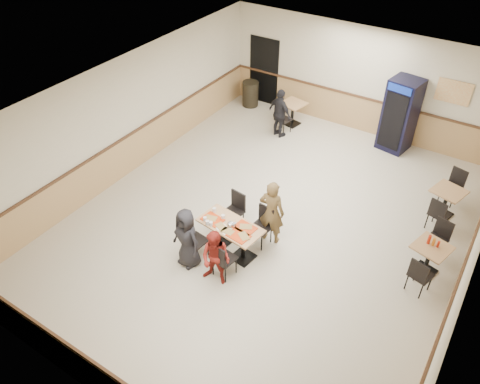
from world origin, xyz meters
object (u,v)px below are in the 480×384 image
Objects in this scene: main_table at (231,234)px; back_table at (293,110)px; pepsi_cooler at (400,115)px; diner_man_opposite at (272,212)px; side_table_far at (446,199)px; lone_diner at (280,114)px; trash_bin at (250,94)px; diner_woman_right at (216,258)px; diner_woman_left at (187,238)px; side_table_near at (429,255)px.

back_table is (-1.41, 5.40, -0.01)m from main_table.
main_table is 6.02m from pepsi_cooler.
side_table_far is (2.90, 2.83, -0.30)m from diner_man_opposite.
lone_diner reaches higher than trash_bin.
diner_woman_right reaches higher than main_table.
pepsi_cooler is 2.52× the size of trash_bin.
diner_woman_left reaches higher than diner_woman_right.
main_table is at bearing 99.72° from diner_woman_right.
diner_woman_right is 1.56× the size of trash_bin.
diner_woman_right is 1.63m from diner_man_opposite.
side_table_near is 4.69m from pepsi_cooler.
trash_bin is (-4.64, -0.04, -0.61)m from pepsi_cooler.
diner_woman_right is 0.82× the size of diner_man_opposite.
diner_woman_left is at bearing -97.87° from pepsi_cooler.
side_table_near is (3.36, 2.45, -0.16)m from diner_woman_right.
diner_man_opposite reaches higher than diner_woman_right.
side_table_far is (3.95, 4.33, -0.22)m from diner_woman_left.
main_table is at bearing -133.75° from side_table_far.
pepsi_cooler is at bearing 82.12° from main_table.
back_table is at bearing 142.84° from side_table_near.
side_table_near is (3.06, 0.86, -0.30)m from diner_man_opposite.
side_table_far is (4.84, -1.03, -0.25)m from lone_diner.
trash_bin is at bearing 122.93° from diner_woman_left.
main_table reaches higher than side_table_near.
lone_diner reaches higher than diner_woman_left.
diner_man_opposite is 1.06× the size of lone_diner.
main_table reaches higher than side_table_far.
back_table is at bearing 109.60° from diner_woman_left.
side_table_near is at bearing -85.39° from side_table_far.
back_table is (-5.00, 3.79, 0.01)m from side_table_near.
diner_woman_left is 1.83m from diner_man_opposite.
side_table_near is 1.98m from side_table_far.
diner_man_opposite is (0.52, 0.75, 0.28)m from main_table.
side_table_far is at bearing -39.87° from pepsi_cooler.
diner_man_opposite is (1.05, 1.50, 0.08)m from diner_woman_left.
side_table_near is (4.11, 2.36, -0.22)m from diner_woman_left.
lone_diner is at bearing -90.00° from back_table.
diner_man_opposite is 1.89× the size of side_table_far.
trash_bin is (-1.68, 1.14, -0.32)m from lone_diner.
diner_man_opposite is at bearing -135.73° from side_table_far.
diner_woman_right is at bearing -91.51° from pepsi_cooler.
pepsi_cooler is (2.07, 6.54, 0.32)m from diner_woman_left.
side_table_near is 7.86m from trash_bin.
diner_woman_left is at bearing -132.38° from side_table_far.
diner_man_opposite reaches higher than trash_bin.
side_table_near is 0.98× the size of side_table_far.
lone_diner is 5.84m from side_table_near.
side_table_near is at bearing 168.25° from lone_diner.
trash_bin is (-3.62, 5.00, -0.36)m from diner_man_opposite.
trash_bin is at bearing 125.31° from main_table.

